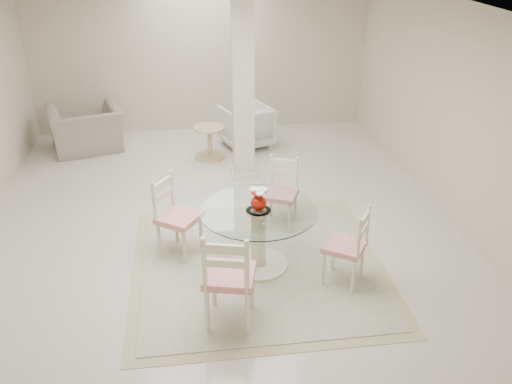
{
  "coord_description": "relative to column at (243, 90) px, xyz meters",
  "views": [
    {
      "loc": [
        -0.32,
        -6.23,
        3.53
      ],
      "look_at": [
        0.39,
        -0.96,
        0.85
      ],
      "focal_mm": 38.0,
      "sensor_mm": 36.0,
      "label": 1
    }
  ],
  "objects": [
    {
      "name": "dining_chair_north",
      "position": [
        0.31,
        -1.54,
        -0.82
      ],
      "size": [
        0.53,
        0.53,
        1.0
      ],
      "rotation": [
        0.0,
        0.0,
        -0.42
      ],
      "color": "beige",
      "rests_on": "ground"
    },
    {
      "name": "dining_chair_south",
      "position": [
        -0.52,
        -3.4,
        -0.74
      ],
      "size": [
        0.56,
        0.56,
        1.17
      ],
      "rotation": [
        0.0,
        0.0,
        2.91
      ],
      "color": "#F5E9C9",
      "rests_on": "ground"
    },
    {
      "name": "area_rug",
      "position": [
        -0.11,
        -2.46,
        -1.34
      ],
      "size": [
        2.83,
        2.83,
        0.02
      ],
      "color": "tan",
      "rests_on": "ground"
    },
    {
      "name": "recliner_taupe",
      "position": [
        -2.51,
        1.38,
        -0.98
      ],
      "size": [
        1.38,
        1.28,
        0.75
      ],
      "primitive_type": "imported",
      "rotation": [
        0.0,
        0.0,
        3.42
      ],
      "color": "#A29286",
      "rests_on": "ground"
    },
    {
      "name": "armchair_white",
      "position": [
        0.19,
        1.21,
        -0.99
      ],
      "size": [
        0.99,
        1.0,
        0.71
      ],
      "primitive_type": "imported",
      "rotation": [
        0.0,
        0.0,
        3.5
      ],
      "color": "silver",
      "rests_on": "ground"
    },
    {
      "name": "red_vase",
      "position": [
        -0.11,
        -2.46,
        -0.48
      ],
      "size": [
        0.2,
        0.19,
        0.27
      ],
      "color": "#9C1004",
      "rests_on": "dining_table"
    },
    {
      "name": "dining_table",
      "position": [
        -0.11,
        -2.46,
        -0.98
      ],
      "size": [
        1.27,
        1.27,
        0.73
      ],
      "rotation": [
        0.0,
        0.0,
        -0.43
      ],
      "color": "beige",
      "rests_on": "ground"
    },
    {
      "name": "ground",
      "position": [
        -0.5,
        -1.3,
        -1.35
      ],
      "size": [
        7.0,
        7.0,
        0.0
      ],
      "primitive_type": "plane",
      "color": "beige",
      "rests_on": "ground"
    },
    {
      "name": "column",
      "position": [
        0.0,
        0.0,
        0.0
      ],
      "size": [
        0.3,
        0.3,
        2.7
      ],
      "primitive_type": "cube",
      "color": "beige",
      "rests_on": "ground"
    },
    {
      "name": "dining_chair_west",
      "position": [
        -1.03,
        -2.03,
        -0.79
      ],
      "size": [
        0.59,
        0.59,
        1.06
      ],
      "rotation": [
        0.0,
        0.0,
        0.96
      ],
      "color": "beige",
      "rests_on": "ground"
    },
    {
      "name": "dining_chair_east",
      "position": [
        0.81,
        -2.89,
        -0.82
      ],
      "size": [
        0.55,
        0.55,
        1.0
      ],
      "rotation": [
        0.0,
        0.0,
        -2.15
      ],
      "color": "#F0EAC5",
      "rests_on": "ground"
    },
    {
      "name": "room_shell",
      "position": [
        -0.5,
        -1.3,
        0.51
      ],
      "size": [
        6.02,
        7.02,
        2.71
      ],
      "color": "beige",
      "rests_on": "ground"
    },
    {
      "name": "side_table",
      "position": [
        -0.47,
        0.78,
        -1.1
      ],
      "size": [
        0.51,
        0.51,
        0.53
      ],
      "color": "tan",
      "rests_on": "ground"
    }
  ]
}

